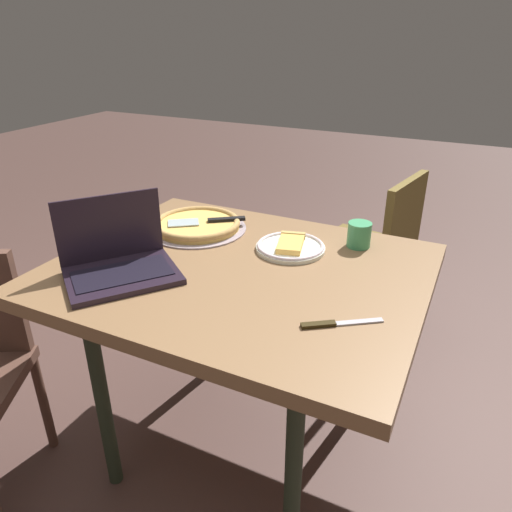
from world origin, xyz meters
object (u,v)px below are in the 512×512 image
Objects in this scene: drink_cup at (359,234)px; table_knife at (334,324)px; pizza_tray at (197,225)px; dining_table at (239,286)px; chair_far at (375,245)px; pizza_plate at (291,246)px; laptop at (118,260)px.

table_knife is at bearing 98.13° from drink_cup.
dining_table is at bearing 144.07° from pizza_tray.
dining_table is 0.36m from pizza_tray.
chair_far is at bearing -103.99° from dining_table.
dining_table is 3.14× the size of pizza_tray.
pizza_plate is 0.47m from table_knife.
laptop is at bearing 32.85° from dining_table.
laptop is 0.69m from table_knife.
laptop is 0.80m from drink_cup.
laptop is (0.31, 0.20, 0.12)m from dining_table.
pizza_plate is (-0.41, -0.39, -0.03)m from laptop.
drink_cup is (-0.30, -0.32, 0.11)m from dining_table.
laptop is at bearing 86.36° from pizza_tray.
drink_cup is at bearing -147.05° from pizza_plate.
table_knife is 0.22× the size of chair_far.
chair_far is (-0.14, -0.77, -0.28)m from pizza_plate.
dining_table is 1.35× the size of chair_far.
pizza_plate reaches higher than table_knife.
laptop reaches higher than pizza_tray.
laptop is 2.15× the size of table_knife.
dining_table is at bearing -26.46° from table_knife.
dining_table is 13.23× the size of drink_cup.
dining_table is 0.42m from table_knife.
drink_cup is at bearing -168.95° from pizza_tray.
chair_far is (0.13, -1.15, -0.27)m from table_knife.
table_knife is at bearing 96.62° from chair_far.
chair_far is (-0.53, -0.76, -0.29)m from pizza_tray.
pizza_tray is 0.43× the size of chair_far.
laptop is 0.48× the size of chair_far.
pizza_plate is (-0.10, -0.19, 0.08)m from dining_table.
laptop reaches higher than chair_far.
table_knife is 1.19m from chair_far.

